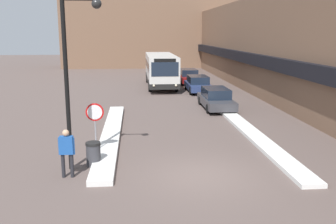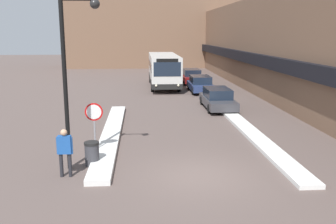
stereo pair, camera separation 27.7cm
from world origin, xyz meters
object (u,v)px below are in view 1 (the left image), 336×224
Objects in this scene: street_lamp at (73,65)px; parked_car_back at (189,76)px; pedestrian at (67,149)px; parked_car_front at (216,98)px; stop_sign at (95,118)px; trash_bin at (93,154)px; parked_car_middle at (198,84)px; city_bus at (161,69)px.

parked_car_back is at bearing 72.36° from street_lamp.
parked_car_front is at bearing 58.09° from pedestrian.
street_lamp is 3.61× the size of pedestrian.
parked_car_back is 23.97m from stop_sign.
pedestrian is 1.88× the size of trash_bin.
parked_car_middle is 19.67m from trash_bin.
city_bus is at bearing 78.49° from stop_sign.
street_lamp is at bearing -153.14° from trash_bin.
pedestrian reaches higher than parked_car_middle.
trash_bin is at bearing -123.74° from parked_car_front.
parked_car_back is (-0.00, 5.86, 0.01)m from parked_car_middle.
trash_bin is (0.80, 1.16, -0.59)m from pedestrian.
parked_car_middle is 0.73× the size of street_lamp.
city_bus reaches higher than parked_car_front.
parked_car_back is at bearing 74.32° from pedestrian.
parked_car_front is at bearing 52.60° from stop_sign.
parked_car_middle is 5.86m from parked_car_back.
city_bus is 5.85× the size of pedestrian.
stop_sign is 2.67m from pedestrian.
parked_car_back reaches higher than parked_car_front.
pedestrian reaches higher than parked_car_back.
street_lamp is at bearing -107.64° from parked_car_back.
street_lamp is (-7.77, -11.09, 3.28)m from parked_car_front.
street_lamp reaches higher than pedestrian.
parked_car_middle is at bearing 68.46° from trash_bin.
city_bus is at bearing -144.32° from parked_car_back.
street_lamp is (-7.77, -24.43, 3.25)m from parked_car_back.
parked_car_middle is 2.08× the size of stop_sign.
parked_car_back is 0.75× the size of street_lamp.
pedestrian is at bearing -123.81° from parked_car_front.
stop_sign is (-7.25, -9.48, 0.92)m from parked_car_front.
pedestrian is at bearing -112.40° from parked_car_middle.
parked_car_back is 25.85m from street_lamp.
stop_sign is (-7.25, -22.83, 0.90)m from parked_car_back.
parked_car_back is at bearing 90.00° from parked_car_middle.
city_bus is at bearing 79.76° from pedestrian.
pedestrian is at bearing -107.57° from parked_car_back.
parked_car_front is 5.15× the size of trash_bin.
parked_car_back is 2.71× the size of pedestrian.
street_lamp reaches higher than parked_car_back.
parked_car_middle is at bearing 90.00° from parked_car_front.
city_bus is 11.00× the size of trash_bin.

